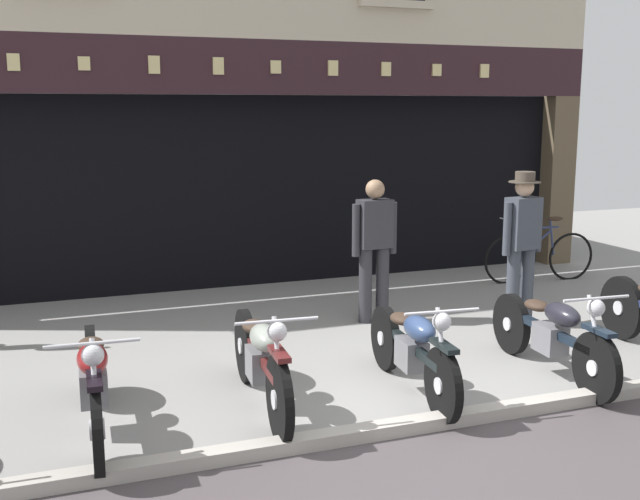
% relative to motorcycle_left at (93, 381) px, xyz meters
% --- Properties ---
extents(ground, '(22.55, 22.00, 0.18)m').
position_rel_motorcycle_left_xyz_m(ground, '(2.36, -1.86, -0.46)').
color(ground, gray).
extents(shop_facade, '(10.85, 4.42, 5.90)m').
position_rel_motorcycle_left_xyz_m(shop_facade, '(2.36, 6.16, 1.22)').
color(shop_facade, black).
rests_on(shop_facade, ground).
extents(motorcycle_left, '(0.62, 2.07, 0.92)m').
position_rel_motorcycle_left_xyz_m(motorcycle_left, '(0.00, 0.00, 0.00)').
color(motorcycle_left, black).
rests_on(motorcycle_left, ground).
extents(motorcycle_center_left, '(0.62, 2.01, 0.92)m').
position_rel_motorcycle_left_xyz_m(motorcycle_center_left, '(1.32, 0.04, 0.00)').
color(motorcycle_center_left, black).
rests_on(motorcycle_center_left, ground).
extents(motorcycle_center, '(0.62, 1.91, 0.90)m').
position_rel_motorcycle_left_xyz_m(motorcycle_center, '(2.63, -0.10, -0.01)').
color(motorcycle_center, black).
rests_on(motorcycle_center, ground).
extents(motorcycle_center_right, '(0.62, 1.99, 0.89)m').
position_rel_motorcycle_left_xyz_m(motorcycle_center_right, '(4.03, -0.15, -0.01)').
color(motorcycle_center_right, black).
rests_on(motorcycle_center_right, ground).
extents(salesman_left, '(0.56, 0.26, 1.64)m').
position_rel_motorcycle_left_xyz_m(salesman_left, '(3.28, 2.13, 0.49)').
color(salesman_left, '#2D2D33').
rests_on(salesman_left, ground).
extents(shopkeeper_center, '(0.55, 0.35, 1.74)m').
position_rel_motorcycle_left_xyz_m(shopkeeper_center, '(4.78, 1.43, 0.55)').
color(shopkeeper_center, '#3D424C').
rests_on(shopkeeper_center, ground).
extents(advert_board_near, '(0.70, 0.03, 0.97)m').
position_rel_motorcycle_left_xyz_m(advert_board_near, '(4.43, 4.52, 1.46)').
color(advert_board_near, silver).
extents(advert_board_far, '(0.72, 0.03, 1.00)m').
position_rel_motorcycle_left_xyz_m(advert_board_far, '(5.41, 4.52, 1.44)').
color(advert_board_far, silver).
extents(leaning_bicycle, '(1.69, 0.50, 0.94)m').
position_rel_motorcycle_left_xyz_m(leaning_bicycle, '(6.36, 3.20, -0.06)').
color(leaning_bicycle, black).
rests_on(leaning_bicycle, ground).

